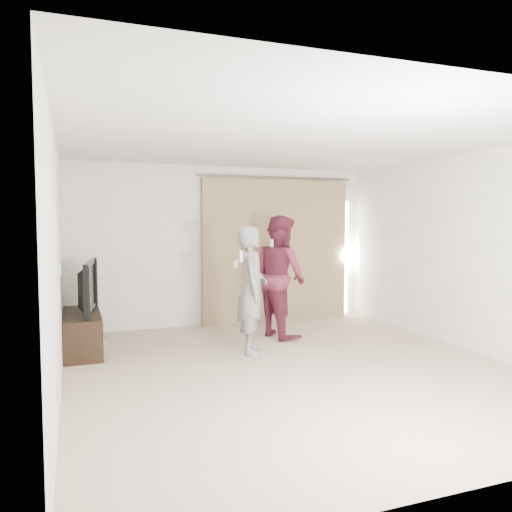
# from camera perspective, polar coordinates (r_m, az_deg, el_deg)

# --- Properties ---
(floor) EXTENTS (5.50, 5.50, 0.00)m
(floor) POSITION_cam_1_polar(r_m,az_deg,el_deg) (5.90, 4.31, -12.78)
(floor) COLOR tan
(floor) RESTS_ON ground
(wall_back) EXTENTS (5.00, 0.04, 2.60)m
(wall_back) POSITION_cam_1_polar(r_m,az_deg,el_deg) (8.24, -3.61, 1.19)
(wall_back) COLOR beige
(wall_back) RESTS_ON ground
(wall_left) EXTENTS (0.04, 5.50, 2.60)m
(wall_left) POSITION_cam_1_polar(r_m,az_deg,el_deg) (5.16, -21.79, -0.77)
(wall_left) COLOR beige
(wall_left) RESTS_ON ground
(ceiling) EXTENTS (5.00, 5.50, 0.01)m
(ceiling) POSITION_cam_1_polar(r_m,az_deg,el_deg) (5.72, 4.45, 13.00)
(ceiling) COLOR silver
(ceiling) RESTS_ON wall_back
(curtain) EXTENTS (2.80, 0.11, 2.46)m
(curtain) POSITION_cam_1_polar(r_m,az_deg,el_deg) (8.49, 2.45, 0.62)
(curtain) COLOR #8B7555
(curtain) RESTS_ON ground
(tv_console) EXTENTS (0.46, 1.32, 0.51)m
(tv_console) POSITION_cam_1_polar(r_m,az_deg,el_deg) (6.96, -19.24, -8.24)
(tv_console) COLOR black
(tv_console) RESTS_ON ground
(tv) EXTENTS (0.31, 1.19, 0.68)m
(tv) POSITION_cam_1_polar(r_m,az_deg,el_deg) (6.86, -19.36, -3.37)
(tv) COLOR black
(tv) RESTS_ON tv_console
(scratching_post) EXTENTS (0.33, 0.33, 0.44)m
(scratching_post) POSITION_cam_1_polar(r_m,az_deg,el_deg) (7.32, -17.97, -8.21)
(scratching_post) COLOR tan
(scratching_post) RESTS_ON ground
(person_man) EXTENTS (0.57, 0.70, 1.65)m
(person_man) POSITION_cam_1_polar(r_m,az_deg,el_deg) (6.44, -0.48, -3.85)
(person_man) COLOR slate
(person_man) RESTS_ON ground
(person_woman) EXTENTS (0.83, 0.99, 1.79)m
(person_woman) POSITION_cam_1_polar(r_m,az_deg,el_deg) (7.35, 2.79, -2.31)
(person_woman) COLOR #5C1D2E
(person_woman) RESTS_ON ground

